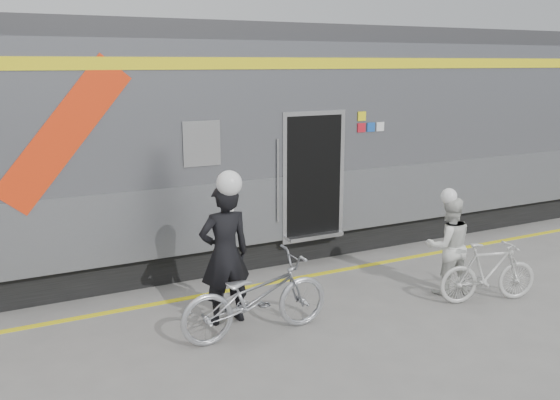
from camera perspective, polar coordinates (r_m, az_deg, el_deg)
ground at (r=7.89m, az=5.97°, el=-13.00°), size 90.00×90.00×0.00m
train at (r=10.60m, az=-11.24°, el=5.21°), size 24.00×3.17×4.10m
safety_strip at (r=9.61m, az=-1.04°, el=-8.00°), size 24.00×0.12×0.01m
man at (r=7.97m, az=-5.34°, el=-5.22°), size 0.71×0.47×1.93m
bicycle_left at (r=7.72m, az=-2.34°, el=-9.23°), size 2.03×0.72×1.06m
woman at (r=9.36m, az=15.88°, el=-4.25°), size 0.86×0.75×1.51m
bicycle_right at (r=9.28m, az=19.44°, el=-6.57°), size 1.58×0.82×0.91m
helmet_man at (r=7.69m, az=-5.52°, el=2.83°), size 0.33×0.33×0.33m
helmet_woman at (r=9.14m, az=16.22°, el=0.98°), size 0.24×0.24×0.24m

